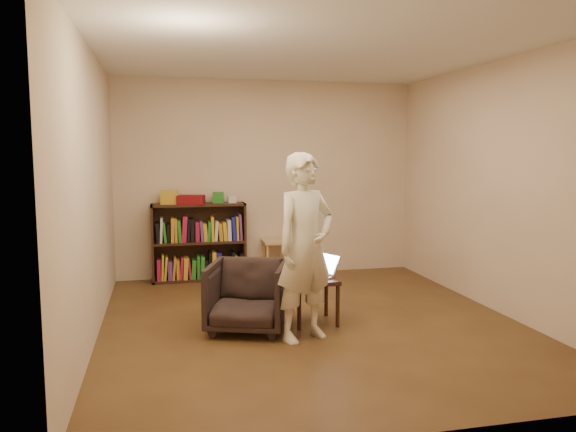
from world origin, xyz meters
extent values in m
plane|color=#472D17|center=(0.00, 0.00, 0.00)|extent=(4.50, 4.50, 0.00)
plane|color=white|center=(0.00, 0.00, 2.60)|extent=(4.50, 4.50, 0.00)
plane|color=beige|center=(0.00, 2.25, 1.30)|extent=(4.00, 0.00, 4.00)
plane|color=beige|center=(-2.00, 0.00, 1.30)|extent=(0.00, 4.50, 4.50)
plane|color=beige|center=(2.00, 0.00, 1.30)|extent=(0.00, 4.50, 4.50)
cube|color=black|center=(-1.52, 2.08, 0.50)|extent=(0.03, 0.30, 1.00)
cube|color=black|center=(-0.35, 2.08, 0.50)|extent=(0.03, 0.30, 1.00)
cube|color=black|center=(-0.94, 2.22, 0.50)|extent=(1.20, 0.02, 1.00)
cube|color=black|center=(-0.94, 2.08, 0.01)|extent=(1.20, 0.30, 0.03)
cube|color=black|center=(-0.94, 2.08, 0.50)|extent=(1.14, 0.30, 0.03)
cube|color=black|center=(-0.94, 2.08, 0.98)|extent=(1.20, 0.30, 0.03)
cube|color=gold|center=(-1.30, 2.09, 1.09)|extent=(0.22, 0.17, 0.17)
cube|color=maroon|center=(-1.03, 2.06, 1.05)|extent=(0.38, 0.31, 0.11)
cube|color=#257B20|center=(-0.68, 2.11, 1.07)|extent=(0.15, 0.15, 0.14)
cube|color=beige|center=(-0.50, 2.11, 1.04)|extent=(0.11, 0.11, 0.08)
cube|color=tan|center=(0.06, 2.03, 0.48)|extent=(0.34, 0.34, 0.04)
cylinder|color=tan|center=(-0.07, 1.89, 0.23)|extent=(0.03, 0.03, 0.46)
cylinder|color=tan|center=(0.20, 1.89, 0.23)|extent=(0.03, 0.03, 0.46)
cylinder|color=tan|center=(-0.07, 2.17, 0.23)|extent=(0.03, 0.03, 0.46)
cylinder|color=tan|center=(0.20, 2.17, 0.23)|extent=(0.03, 0.03, 0.46)
imported|color=black|center=(-0.64, -0.10, 0.33)|extent=(0.90, 0.91, 0.65)
cube|color=black|center=(0.02, 0.00, 0.43)|extent=(0.44, 0.44, 0.04)
cylinder|color=black|center=(-0.17, -0.19, 0.20)|extent=(0.04, 0.04, 0.41)
cylinder|color=black|center=(0.21, -0.19, 0.20)|extent=(0.04, 0.04, 0.41)
cylinder|color=black|center=(-0.17, 0.19, 0.20)|extent=(0.04, 0.04, 0.41)
cylinder|color=black|center=(0.21, 0.19, 0.20)|extent=(0.04, 0.04, 0.41)
cube|color=#A6A6AA|center=(0.03, 0.02, 0.45)|extent=(0.35, 0.40, 0.02)
cube|color=black|center=(0.03, 0.02, 0.46)|extent=(0.24, 0.30, 0.00)
cube|color=#A6A6AA|center=(0.18, 0.10, 0.56)|extent=(0.26, 0.35, 0.20)
cube|color=#B1D2F7|center=(0.18, 0.10, 0.56)|extent=(0.22, 0.30, 0.17)
imported|color=beige|center=(-0.18, -0.44, 0.83)|extent=(0.72, 0.61, 1.66)
camera|label=1|loc=(-1.41, -5.16, 1.68)|focal=35.00mm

